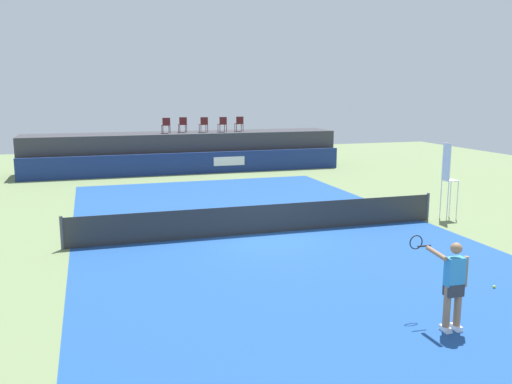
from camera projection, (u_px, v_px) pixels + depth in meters
The scene contains 15 objects.
ground_plane at pixel (239, 214), 20.60m from camera, with size 48.00×48.00×0.00m, color #6B7F51.
court_inner at pixel (263, 233), 17.78m from camera, with size 12.00×22.00×0.00m, color #1C478C.
sponsor_wall at pixel (189, 163), 30.35m from camera, with size 18.00×0.22×1.20m.
spectator_platform at pixel (183, 151), 31.95m from camera, with size 18.00×2.80×2.20m, color #38383D.
spectator_chair_far_left at pixel (166, 125), 31.03m from camera, with size 0.45×0.45×0.89m.
spectator_chair_left at pixel (183, 124), 31.65m from camera, with size 0.45×0.45×0.89m.
spectator_chair_center at pixel (204, 124), 31.72m from camera, with size 0.46×0.46×0.89m.
spectator_chair_right at pixel (223, 124), 31.99m from camera, with size 0.46×0.46×0.89m.
spectator_chair_far_right at pixel (239, 123), 32.46m from camera, with size 0.44×0.44×0.89m.
umpire_chair at pixel (448, 176), 19.51m from camera, with size 0.44×0.44×2.76m.
tennis_net at pixel (263, 219), 17.69m from camera, with size 12.40×0.02×0.95m, color #2D2D2D.
net_post_near at pixel (62, 233), 15.89m from camera, with size 0.10×0.10×1.00m, color #4C4C51.
net_post_far at pixel (428, 207), 19.48m from camera, with size 0.10×0.10×1.00m, color #4C4C51.
tennis_player at pixel (453, 283), 10.41m from camera, with size 0.66×1.13×1.77m.
tennis_ball at pixel (494, 287), 12.82m from camera, with size 0.07×0.07×0.07m, color #D8EA33.
Camera 1 is at (-5.31, -16.39, 4.58)m, focal length 38.16 mm.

